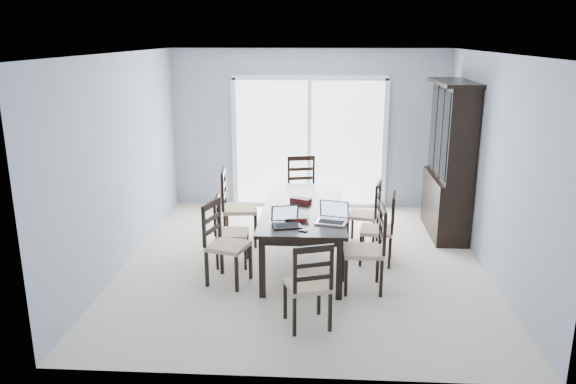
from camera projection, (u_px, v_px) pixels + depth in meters
The scene contains 24 objects.
floor at pixel (304, 262), 7.16m from camera, with size 5.00×5.00×0.00m, color beige.
ceiling at pixel (305, 53), 6.46m from camera, with size 5.00×5.00×0.00m, color white.
back_wall at pixel (309, 130), 9.21m from camera, with size 4.50×0.02×2.60m, color #8F9DAB.
wall_left at pixel (123, 161), 6.94m from camera, with size 0.02×5.00×2.60m, color #8F9DAB.
wall_right at pixel (493, 166), 6.68m from camera, with size 0.02×5.00×2.60m, color #8F9DAB.
balcony at pixel (310, 192), 10.54m from camera, with size 4.50×2.00×0.10m, color gray.
railing at pixel (311, 150), 11.34m from camera, with size 4.50×0.06×1.10m, color #99999E.
dining_table at pixel (304, 212), 6.98m from camera, with size 1.00×2.20×0.75m.
china_hutch at pixel (449, 161), 7.96m from camera, with size 0.50×1.38×2.20m.
sliding_door at pixel (309, 143), 9.25m from camera, with size 2.52×0.05×2.18m.
chair_left_near at pixel (221, 234), 6.46m from camera, with size 0.53×0.53×1.12m.
chair_left_mid at pixel (225, 224), 6.97m from camera, with size 0.41×0.40×1.02m.
chair_left_far at pixel (233, 199), 7.68m from camera, with size 0.51×0.50×1.21m.
chair_right_near at pixel (372, 240), 6.25m from camera, with size 0.44×0.43×1.14m.
chair_right_mid at pixel (384, 221), 7.01m from camera, with size 0.46×0.45×1.05m.
chair_right_far at pixel (370, 207), 7.62m from camera, with size 0.48×0.47×1.04m.
chair_end_near at pixel (310, 277), 5.39m from camera, with size 0.50×0.51×1.06m.
chair_end_far at pixel (302, 182), 8.63m from camera, with size 0.52×0.53×1.16m.
laptop_dark at pixel (287, 222), 6.22m from camera, with size 0.35×0.28×0.21m.
laptop_silver at pixel (331, 218), 6.32m from camera, with size 0.39×0.32×0.24m.
book_stack at pixel (296, 217), 6.47m from camera, with size 0.30×0.24×0.04m.
cell_phone at pixel (303, 231), 6.07m from camera, with size 0.10×0.04×0.01m, color black.
game_box at pixel (301, 200), 7.10m from camera, with size 0.25×0.13×0.06m, color #450D19.
hot_tub at pixel (266, 167), 10.39m from camera, with size 1.75×1.56×0.89m.
Camera 1 is at (0.20, -6.65, 2.80)m, focal length 35.00 mm.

